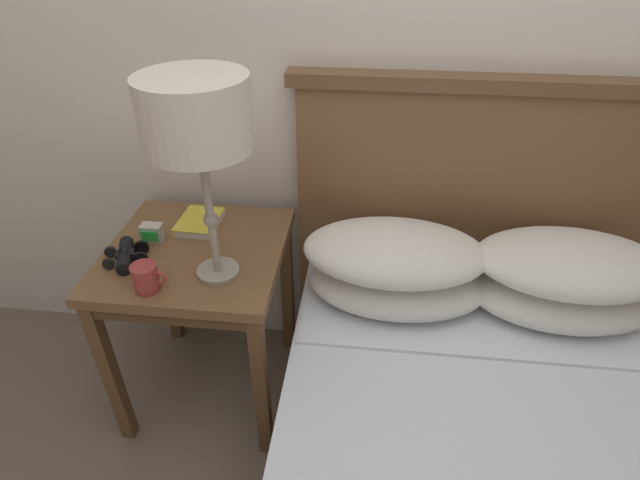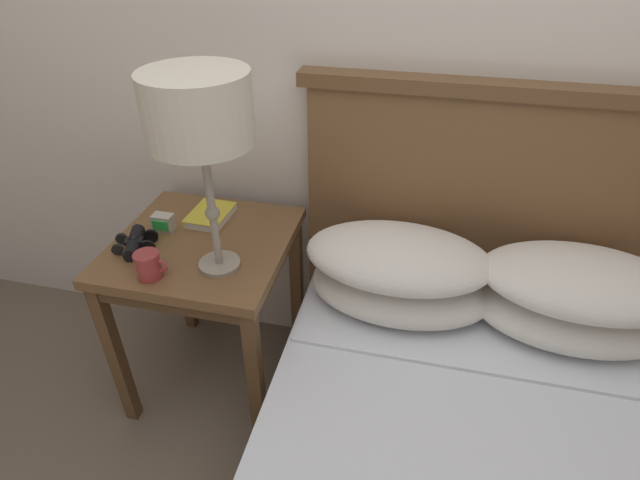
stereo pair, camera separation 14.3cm
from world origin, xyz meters
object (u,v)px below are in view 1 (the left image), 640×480
at_px(table_lamp, 196,118).
at_px(binoculars_pair, 126,255).
at_px(book_on_nightstand, 199,222).
at_px(coffee_mug, 146,278).
at_px(alarm_clock, 152,233).
at_px(nightstand, 198,270).

height_order(table_lamp, binoculars_pair, table_lamp).
xyz_separation_m(book_on_nightstand, coffee_mug, (-0.04, -0.35, 0.03)).
xyz_separation_m(coffee_mug, alarm_clock, (-0.08, 0.25, -0.01)).
bearing_deg(nightstand, table_lamp, -45.46).
height_order(nightstand, binoculars_pair, binoculars_pair).
distance_m(table_lamp, book_on_nightstand, 0.56).
height_order(nightstand, coffee_mug, coffee_mug).
xyz_separation_m(table_lamp, binoculars_pair, (-0.31, 0.03, -0.47)).
xyz_separation_m(table_lamp, alarm_clock, (-0.27, 0.15, -0.46)).
bearing_deg(binoculars_pair, table_lamp, -5.04).
bearing_deg(table_lamp, coffee_mug, -151.61).
relative_size(nightstand, book_on_nightstand, 3.70).
relative_size(book_on_nightstand, alarm_clock, 2.60).
bearing_deg(alarm_clock, binoculars_pair, -107.74).
distance_m(nightstand, book_on_nightstand, 0.18).
xyz_separation_m(book_on_nightstand, alarm_clock, (-0.12, -0.11, 0.02)).
xyz_separation_m(nightstand, book_on_nightstand, (-0.03, 0.14, 0.10)).
distance_m(nightstand, binoculars_pair, 0.24).
bearing_deg(nightstand, binoculars_pair, -154.80).
height_order(coffee_mug, alarm_clock, coffee_mug).
bearing_deg(alarm_clock, table_lamp, -29.31).
xyz_separation_m(nightstand, binoculars_pair, (-0.19, -0.09, 0.11)).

